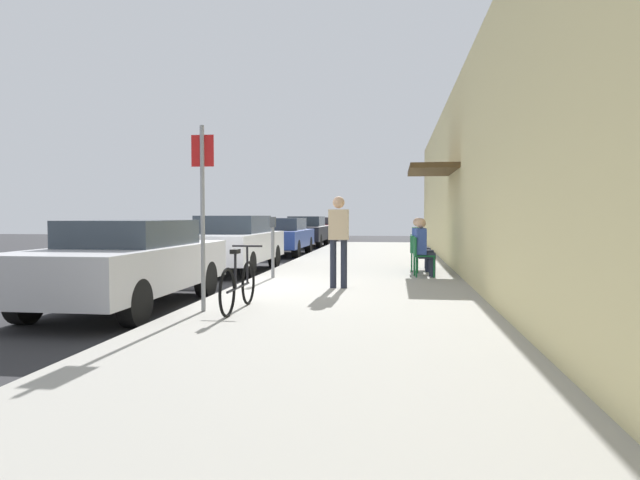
% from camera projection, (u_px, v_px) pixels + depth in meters
% --- Properties ---
extents(ground_plane, '(60.00, 60.00, 0.00)m').
position_uv_depth(ground_plane, '(230.00, 294.00, 10.33)').
color(ground_plane, '#2D2D30').
extents(sidewalk_slab, '(4.50, 32.00, 0.12)m').
position_uv_depth(sidewalk_slab, '(357.00, 280.00, 12.00)').
color(sidewalk_slab, '#9E9B93').
rests_on(sidewalk_slab, ground_plane).
extents(building_facade, '(1.40, 32.00, 4.70)m').
position_uv_depth(building_facade, '(471.00, 174.00, 11.59)').
color(building_facade, beige).
rests_on(building_facade, ground_plane).
extents(parked_car_0, '(1.80, 4.40, 1.39)m').
position_uv_depth(parked_car_0, '(128.00, 262.00, 8.66)').
color(parked_car_0, '#B7B7BC').
rests_on(parked_car_0, ground_plane).
extents(parked_car_1, '(1.80, 4.40, 1.46)m').
position_uv_depth(parked_car_1, '(233.00, 243.00, 14.25)').
color(parked_car_1, silver).
rests_on(parked_car_1, ground_plane).
extents(parked_car_2, '(1.80, 4.40, 1.38)m').
position_uv_depth(parked_car_2, '(282.00, 236.00, 20.37)').
color(parked_car_2, navy).
rests_on(parked_car_2, ground_plane).
extents(parked_car_3, '(1.80, 4.40, 1.43)m').
position_uv_depth(parked_car_3, '(306.00, 231.00, 26.00)').
color(parked_car_3, black).
rests_on(parked_car_3, ground_plane).
extents(parked_car_4, '(1.80, 4.40, 1.37)m').
position_uv_depth(parked_car_4, '(324.00, 228.00, 32.33)').
color(parked_car_4, maroon).
rests_on(parked_car_4, ground_plane).
extents(parking_meter, '(0.12, 0.10, 1.32)m').
position_uv_depth(parking_meter, '(273.00, 242.00, 11.86)').
color(parking_meter, slate).
rests_on(parking_meter, sidewalk_slab).
extents(street_sign, '(0.32, 0.06, 2.60)m').
position_uv_depth(street_sign, '(203.00, 203.00, 7.67)').
color(street_sign, gray).
rests_on(street_sign, sidewalk_slab).
extents(bicycle_0, '(0.46, 1.71, 0.90)m').
position_uv_depth(bicycle_0, '(239.00, 285.00, 7.78)').
color(bicycle_0, black).
rests_on(bicycle_0, sidewalk_slab).
extents(cafe_chair_0, '(0.47, 0.47, 0.87)m').
position_uv_depth(cafe_chair_0, '(421.00, 254.00, 12.10)').
color(cafe_chair_0, '#14592D').
rests_on(cafe_chair_0, sidewalk_slab).
extents(seated_patron_0, '(0.45, 0.38, 1.29)m').
position_uv_depth(seated_patron_0, '(423.00, 245.00, 12.08)').
color(seated_patron_0, '#232838').
rests_on(seated_patron_0, sidewalk_slab).
extents(cafe_chair_1, '(0.56, 0.56, 0.87)m').
position_uv_depth(cafe_chair_1, '(419.00, 251.00, 12.96)').
color(cafe_chair_1, '#14592D').
rests_on(cafe_chair_1, sidewalk_slab).
extents(seated_patron_1, '(0.51, 0.47, 1.29)m').
position_uv_depth(seated_patron_1, '(421.00, 243.00, 12.96)').
color(seated_patron_1, '#232838').
rests_on(seated_patron_1, sidewalk_slab).
extents(cafe_chair_2, '(0.49, 0.49, 0.87)m').
position_uv_depth(cafe_chair_2, '(417.00, 249.00, 13.89)').
color(cafe_chair_2, '#14592D').
rests_on(cafe_chair_2, sidewalk_slab).
extents(seated_patron_2, '(0.46, 0.40, 1.29)m').
position_uv_depth(seated_patron_2, '(420.00, 241.00, 13.89)').
color(seated_patron_2, '#232838').
rests_on(seated_patron_2, sidewalk_slab).
extents(pedestrian_standing, '(0.36, 0.22, 1.70)m').
position_uv_depth(pedestrian_standing, '(339.00, 234.00, 10.16)').
color(pedestrian_standing, '#232838').
rests_on(pedestrian_standing, sidewalk_slab).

